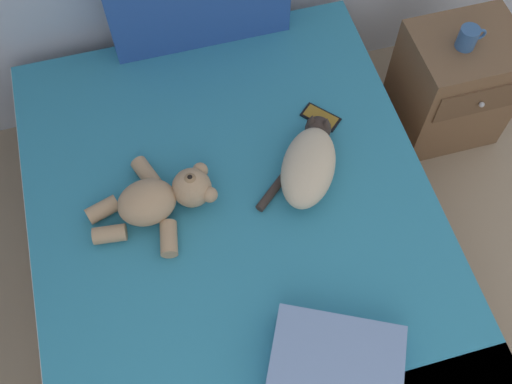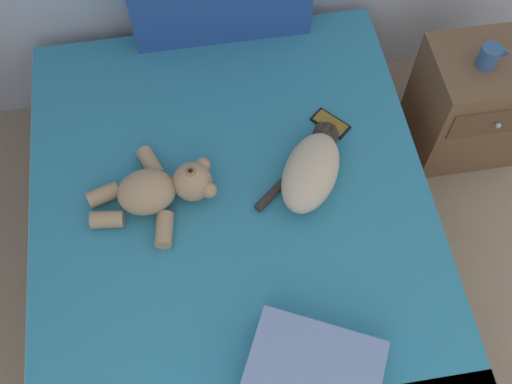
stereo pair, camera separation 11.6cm
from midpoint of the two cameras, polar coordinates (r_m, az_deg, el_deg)
name	(u,v)px [view 2 (the right image)]	position (r m, az deg, el deg)	size (l,w,h in m)	color
bed	(236,247)	(2.40, -0.48, -5.28)	(1.51, 1.93, 0.51)	brown
cat	(312,169)	(2.20, 6.78, 2.13)	(0.38, 0.41, 0.15)	#C6B293
teddy_bear	(160,190)	(2.17, -7.48, 0.14)	(0.47, 0.41, 0.15)	tan
cell_phone	(331,123)	(2.40, 8.39, 6.34)	(0.15, 0.16, 0.01)	black
throw_pillow	(314,371)	(1.95, 7.21, -16.44)	(0.40, 0.28, 0.11)	#728CB7
nightstand	(472,103)	(2.91, 20.69, 7.73)	(0.46, 0.41, 0.57)	brown
mug	(490,56)	(2.64, 22.28, 11.66)	(0.12, 0.08, 0.09)	#33598C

